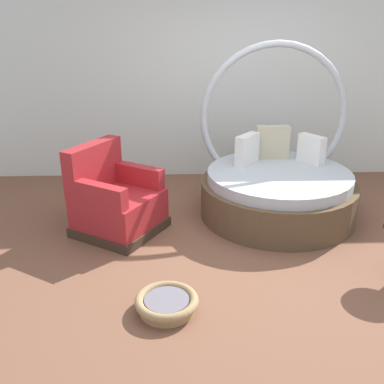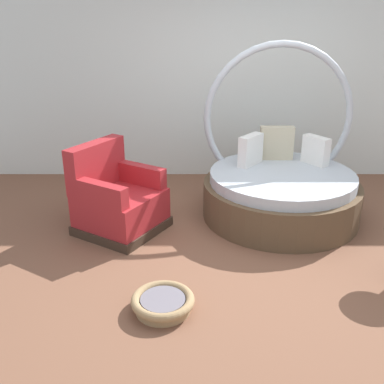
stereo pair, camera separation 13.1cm
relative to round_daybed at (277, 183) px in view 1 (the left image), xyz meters
The scene contains 5 objects.
ground_plane 1.17m from the round_daybed, 116.36° to the right, with size 8.00×8.00×0.02m, color brown.
back_wall 1.81m from the round_daybed, 109.19° to the left, with size 8.00×0.12×2.81m, color silver.
round_daybed is the anchor object (origin of this frame).
red_armchair 1.87m from the round_daybed, 167.71° to the right, with size 1.10×1.10×0.94m.
pet_basket 2.24m from the round_daybed, 124.32° to the right, with size 0.51×0.51×0.13m.
Camera 1 is at (-0.66, -3.79, 2.24)m, focal length 41.74 mm.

